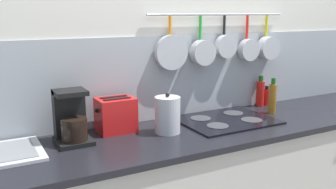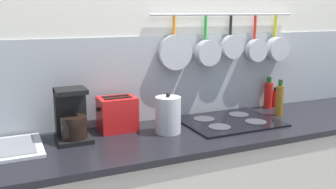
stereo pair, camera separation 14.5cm
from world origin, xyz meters
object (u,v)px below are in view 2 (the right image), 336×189
Objects in this scene: kettle at (168,115)px; bottle_vinegar at (279,100)px; bottle_sesame_oil at (275,98)px; coffee_maker at (72,119)px; toaster at (117,114)px; bottle_olive_oil at (268,94)px.

bottle_vinegar reaches higher than kettle.
bottle_sesame_oil is (0.13, 0.20, -0.04)m from bottle_vinegar.
coffee_maker is 1.24× the size of toaster.
toaster is 1.59× the size of bottle_sesame_oil.
bottle_vinegar is 1.09× the size of bottle_olive_oil.
coffee_maker is 1.48m from bottle_sesame_oil.
bottle_olive_oil is (1.14, 0.07, -0.00)m from toaster.
coffee_maker is at bearing 168.97° from kettle.
bottle_vinegar is (0.82, 0.03, 0.00)m from kettle.
bottle_vinegar is at bearing -123.83° from bottle_sesame_oil.
coffee_maker is at bearing -174.97° from bottle_olive_oil.
bottle_vinegar is at bearing -3.01° from coffee_maker.
bottle_sesame_oil is at bearing 13.51° from kettle.
bottle_olive_oil is at bearing -175.91° from bottle_sesame_oil.
coffee_maker is 1.97× the size of bottle_sesame_oil.
kettle is 0.92m from bottle_olive_oil.
bottle_olive_oil is (0.89, 0.22, -0.01)m from kettle.
bottle_olive_oil is 1.56× the size of bottle_sesame_oil.
coffee_maker is 1.21× the size of kettle.
bottle_vinegar reaches higher than bottle_olive_oil.
kettle is 0.98m from bottle_sesame_oil.
bottle_olive_oil is (1.40, 0.12, -0.02)m from coffee_maker.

